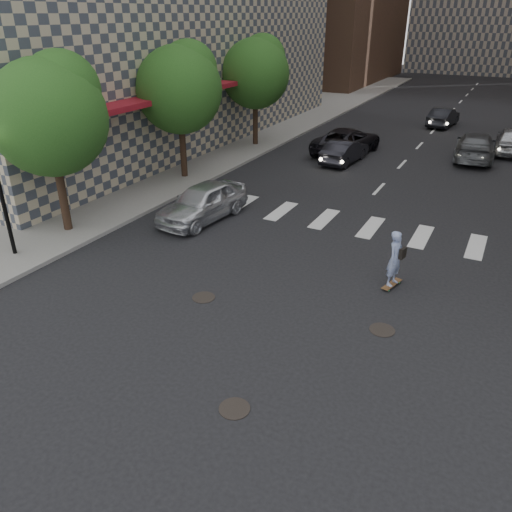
{
  "coord_description": "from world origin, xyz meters",
  "views": [
    {
      "loc": [
        5.48,
        -9.71,
        7.85
      ],
      "look_at": [
        -0.69,
        2.16,
        1.3
      ],
      "focal_mm": 35.0,
      "sensor_mm": 36.0,
      "label": 1
    }
  ],
  "objects_px": {
    "tree_a": "(52,112)",
    "skateboarder": "(395,259)",
    "traffic_car_b": "(475,146)",
    "tree_b": "(181,86)",
    "traffic_car_c": "(347,141)",
    "tree_c": "(257,70)",
    "silver_sedan": "(203,202)",
    "traffic_car_a": "(344,151)",
    "traffic_car_e": "(443,117)"
  },
  "relations": [
    {
      "from": "tree_a",
      "to": "tree_b",
      "type": "xyz_separation_m",
      "value": [
        0.0,
        8.0,
        0.0
      ]
    },
    {
      "from": "traffic_car_b",
      "to": "traffic_car_e",
      "type": "bearing_deg",
      "value": -74.58
    },
    {
      "from": "tree_a",
      "to": "tree_c",
      "type": "distance_m",
      "value": 16.0
    },
    {
      "from": "silver_sedan",
      "to": "traffic_car_a",
      "type": "distance_m",
      "value": 11.44
    },
    {
      "from": "tree_a",
      "to": "skateboarder",
      "type": "distance_m",
      "value": 13.0
    },
    {
      "from": "traffic_car_e",
      "to": "skateboarder",
      "type": "bearing_deg",
      "value": 101.82
    },
    {
      "from": "skateboarder",
      "to": "silver_sedan",
      "type": "bearing_deg",
      "value": -178.45
    },
    {
      "from": "tree_a",
      "to": "skateboarder",
      "type": "relative_size",
      "value": 3.48
    },
    {
      "from": "traffic_car_b",
      "to": "traffic_car_e",
      "type": "distance_m",
      "value": 9.6
    },
    {
      "from": "tree_a",
      "to": "tree_c",
      "type": "bearing_deg",
      "value": 90.0
    },
    {
      "from": "silver_sedan",
      "to": "traffic_car_b",
      "type": "xyz_separation_m",
      "value": [
        8.98,
        15.39,
        0.0
      ]
    },
    {
      "from": "skateboarder",
      "to": "traffic_car_c",
      "type": "xyz_separation_m",
      "value": [
        -6.58,
        15.35,
        -0.22
      ]
    },
    {
      "from": "silver_sedan",
      "to": "tree_a",
      "type": "bearing_deg",
      "value": -132.06
    },
    {
      "from": "tree_a",
      "to": "traffic_car_e",
      "type": "height_order",
      "value": "tree_a"
    },
    {
      "from": "tree_a",
      "to": "traffic_car_b",
      "type": "height_order",
      "value": "tree_a"
    },
    {
      "from": "silver_sedan",
      "to": "traffic_car_a",
      "type": "xyz_separation_m",
      "value": [
        2.4,
        11.18,
        -0.1
      ]
    },
    {
      "from": "traffic_car_b",
      "to": "tree_b",
      "type": "bearing_deg",
      "value": 36.08
    },
    {
      "from": "tree_b",
      "to": "silver_sedan",
      "type": "xyz_separation_m",
      "value": [
        3.95,
        -4.52,
        -3.88
      ]
    },
    {
      "from": "tree_c",
      "to": "traffic_car_c",
      "type": "height_order",
      "value": "tree_c"
    },
    {
      "from": "skateboarder",
      "to": "traffic_car_b",
      "type": "distance_m",
      "value": 17.46
    },
    {
      "from": "traffic_car_c",
      "to": "skateboarder",
      "type": "bearing_deg",
      "value": 120.86
    },
    {
      "from": "tree_b",
      "to": "silver_sedan",
      "type": "relative_size",
      "value": 1.46
    },
    {
      "from": "silver_sedan",
      "to": "traffic_car_e",
      "type": "relative_size",
      "value": 1.08
    },
    {
      "from": "traffic_car_a",
      "to": "traffic_car_e",
      "type": "distance_m",
      "value": 13.69
    },
    {
      "from": "tree_c",
      "to": "skateboarder",
      "type": "distance_m",
      "value": 19.49
    },
    {
      "from": "traffic_car_a",
      "to": "traffic_car_b",
      "type": "bearing_deg",
      "value": -142.49
    },
    {
      "from": "traffic_car_a",
      "to": "traffic_car_b",
      "type": "relative_size",
      "value": 0.76
    },
    {
      "from": "traffic_car_a",
      "to": "traffic_car_e",
      "type": "relative_size",
      "value": 0.97
    },
    {
      "from": "tree_a",
      "to": "tree_c",
      "type": "height_order",
      "value": "same"
    },
    {
      "from": "tree_b",
      "to": "silver_sedan",
      "type": "bearing_deg",
      "value": -48.84
    },
    {
      "from": "tree_c",
      "to": "traffic_car_a",
      "type": "distance_m",
      "value": 7.62
    },
    {
      "from": "traffic_car_b",
      "to": "traffic_car_e",
      "type": "relative_size",
      "value": 1.27
    },
    {
      "from": "skateboarder",
      "to": "traffic_car_b",
      "type": "height_order",
      "value": "skateboarder"
    },
    {
      "from": "skateboarder",
      "to": "traffic_car_b",
      "type": "xyz_separation_m",
      "value": [
        0.54,
        17.45,
        -0.22
      ]
    },
    {
      "from": "traffic_car_c",
      "to": "tree_a",
      "type": "bearing_deg",
      "value": 78.53
    },
    {
      "from": "tree_b",
      "to": "traffic_car_a",
      "type": "height_order",
      "value": "tree_b"
    },
    {
      "from": "skateboarder",
      "to": "silver_sedan",
      "type": "distance_m",
      "value": 8.69
    },
    {
      "from": "traffic_car_b",
      "to": "traffic_car_c",
      "type": "bearing_deg",
      "value": 12.48
    },
    {
      "from": "skateboarder",
      "to": "traffic_car_e",
      "type": "distance_m",
      "value": 26.64
    },
    {
      "from": "tree_a",
      "to": "traffic_car_a",
      "type": "relative_size",
      "value": 1.63
    },
    {
      "from": "tree_c",
      "to": "skateboarder",
      "type": "xyz_separation_m",
      "value": [
        12.39,
        -14.59,
        -3.65
      ]
    },
    {
      "from": "traffic_car_b",
      "to": "tree_a",
      "type": "bearing_deg",
      "value": 51.62
    },
    {
      "from": "tree_b",
      "to": "traffic_car_c",
      "type": "xyz_separation_m",
      "value": [
        5.82,
        8.76,
        -3.87
      ]
    },
    {
      "from": "skateboarder",
      "to": "traffic_car_e",
      "type": "height_order",
      "value": "skateboarder"
    },
    {
      "from": "tree_a",
      "to": "traffic_car_a",
      "type": "height_order",
      "value": "tree_a"
    },
    {
      "from": "traffic_car_a",
      "to": "traffic_car_c",
      "type": "bearing_deg",
      "value": -70.76
    },
    {
      "from": "traffic_car_a",
      "to": "silver_sedan",
      "type": "bearing_deg",
      "value": 82.83
    },
    {
      "from": "traffic_car_c",
      "to": "tree_c",
      "type": "bearing_deg",
      "value": 15.16
    },
    {
      "from": "skateboarder",
      "to": "traffic_car_a",
      "type": "relative_size",
      "value": 0.47
    },
    {
      "from": "tree_c",
      "to": "traffic_car_a",
      "type": "height_order",
      "value": "tree_c"
    }
  ]
}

